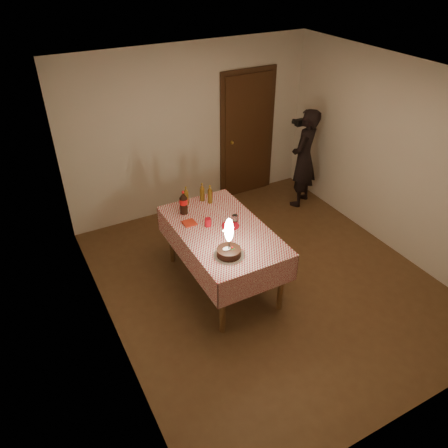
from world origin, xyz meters
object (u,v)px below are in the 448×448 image
at_px(red_cup, 208,222).
at_px(cola_bottle, 184,203).
at_px(clear_cup, 235,218).
at_px(photographer, 304,158).
at_px(amber_bottle_right, 210,195).
at_px(amber_bottle_mid, 202,193).
at_px(red_plate, 230,226).
at_px(amber_bottle_left, 186,196).
at_px(birthday_cake, 229,247).
at_px(dining_table, 222,237).

relative_size(red_cup, cola_bottle, 0.31).
xyz_separation_m(clear_cup, photographer, (1.91, 1.13, -0.08)).
height_order(amber_bottle_right, amber_bottle_mid, same).
xyz_separation_m(amber_bottle_mid, photographer, (2.04, 0.48, -0.15)).
distance_m(red_plate, amber_bottle_left, 0.78).
height_order(birthday_cake, photographer, photographer).
distance_m(red_cup, amber_bottle_right, 0.56).
height_order(birthday_cake, red_cup, birthday_cake).
bearing_deg(red_cup, dining_table, -51.58).
height_order(dining_table, amber_bottle_mid, amber_bottle_mid).
relative_size(cola_bottle, amber_bottle_mid, 1.25).
distance_m(clear_cup, amber_bottle_left, 0.76).
bearing_deg(amber_bottle_right, red_plate, -93.41).
bearing_deg(dining_table, birthday_cake, -109.72).
bearing_deg(birthday_cake, dining_table, 70.28).
bearing_deg(amber_bottle_mid, dining_table, -97.17).
xyz_separation_m(birthday_cake, amber_bottle_left, (0.04, 1.24, -0.00)).
relative_size(clear_cup, amber_bottle_mid, 0.35).
bearing_deg(clear_cup, amber_bottle_right, 96.34).
bearing_deg(cola_bottle, red_plate, -55.22).
xyz_separation_m(dining_table, birthday_cake, (-0.18, -0.49, 0.23)).
distance_m(birthday_cake, clear_cup, 0.70).
xyz_separation_m(red_plate, amber_bottle_right, (0.04, 0.62, 0.11)).
relative_size(birthday_cake, photographer, 0.30).
distance_m(amber_bottle_left, photographer, 2.32).
distance_m(dining_table, photographer, 2.45).
distance_m(red_plate, amber_bottle_mid, 0.73).
bearing_deg(amber_bottle_mid, red_cup, -109.61).
bearing_deg(cola_bottle, amber_bottle_mid, 27.41).
bearing_deg(birthday_cake, clear_cup, 55.05).
bearing_deg(red_plate, cola_bottle, 124.78).
xyz_separation_m(clear_cup, cola_bottle, (-0.47, 0.48, 0.11)).
xyz_separation_m(red_cup, clear_cup, (0.34, -0.07, -0.01)).
xyz_separation_m(amber_bottle_right, photographer, (1.98, 0.58, -0.15)).
height_order(dining_table, red_cup, red_cup).
relative_size(dining_table, photographer, 1.06).
bearing_deg(red_cup, red_plate, -29.48).
height_order(dining_table, cola_bottle, cola_bottle).
height_order(red_cup, clear_cup, red_cup).
bearing_deg(dining_table, clear_cup, 18.69).
bearing_deg(red_plate, dining_table, -174.14).
height_order(red_plate, cola_bottle, cola_bottle).
relative_size(amber_bottle_right, photographer, 0.16).
distance_m(cola_bottle, amber_bottle_left, 0.23).
distance_m(red_plate, clear_cup, 0.12).
bearing_deg(amber_bottle_right, cola_bottle, -169.11).
bearing_deg(amber_bottle_left, amber_bottle_mid, -3.51).
distance_m(birthday_cake, red_plate, 0.60).
xyz_separation_m(birthday_cake, amber_bottle_mid, (0.27, 1.22, -0.00)).
xyz_separation_m(clear_cup, amber_bottle_right, (-0.06, 0.56, 0.07)).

